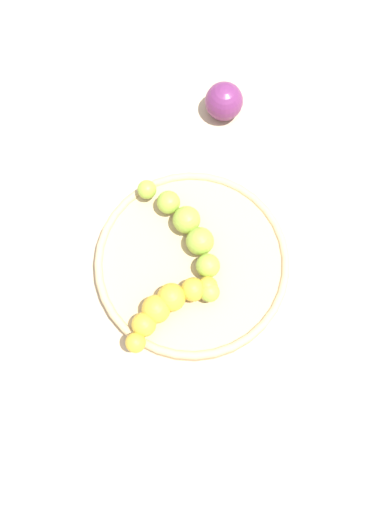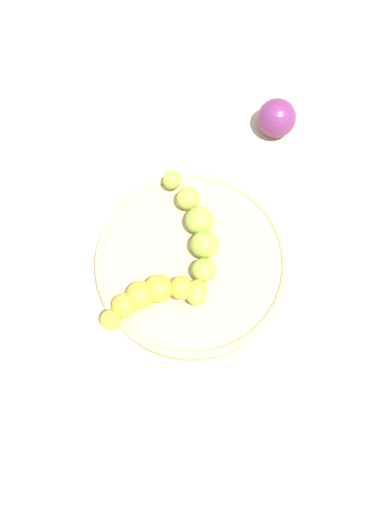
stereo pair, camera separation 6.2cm
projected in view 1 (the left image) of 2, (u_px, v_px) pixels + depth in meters
The scene contains 5 objects.
ground_plane at pixel (192, 265), 0.66m from camera, with size 2.40×2.40×0.00m, color tan.
fruit_bowl at pixel (192, 262), 0.65m from camera, with size 0.24×0.24×0.02m.
banana_green at pixel (189, 233), 0.63m from camera, with size 0.16×0.10×0.03m.
banana_spotted at pixel (166, 306), 0.60m from camera, with size 0.09×0.11×0.03m.
plum_purple at pixel (224, 101), 0.70m from camera, with size 0.05×0.05×0.05m, color #662659.
Camera 1 is at (-0.19, 0.01, 0.63)m, focal length 36.28 mm.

